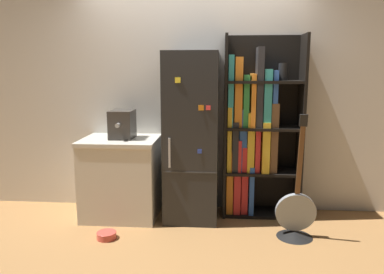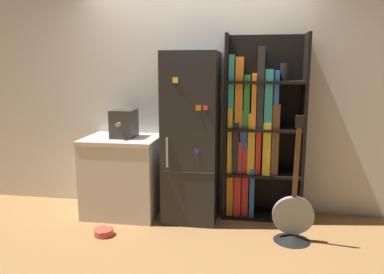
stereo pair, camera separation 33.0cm
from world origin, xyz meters
The scene contains 8 objects.
ground_plane centered at (0.00, 0.00, 0.00)m, with size 16.00×16.00×0.00m, color #A87542.
wall_back centered at (0.00, 0.47, 1.30)m, with size 8.00×0.05×2.60m.
refrigerator centered at (0.00, 0.15, 0.89)m, with size 0.56×0.63×1.79m.
bookshelf centered at (0.67, 0.30, 0.92)m, with size 0.84×0.36×1.97m.
kitchen_counter centered at (-0.77, 0.13, 0.44)m, with size 0.81×0.67×0.87m.
espresso_machine centered at (-0.75, 0.14, 1.02)m, with size 0.24×0.36×0.30m.
guitar centered at (1.04, -0.30, 0.17)m, with size 0.39×0.35×1.22m.
pet_bowl centered at (-0.77, -0.47, 0.04)m, with size 0.19×0.19×0.07m.
Camera 1 is at (0.31, -3.77, 1.62)m, focal length 35.00 mm.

